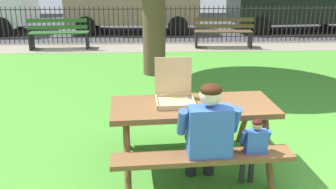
# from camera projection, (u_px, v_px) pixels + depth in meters

# --- Properties ---
(ground) EXTENTS (28.00, 12.47, 0.02)m
(ground) POSITION_uv_depth(u_px,v_px,m) (259.00, 124.00, 5.63)
(ground) COLOR #42882C
(cobblestone_walkway) EXTENTS (28.00, 1.40, 0.01)m
(cobblestone_walkway) POSITION_uv_depth(u_px,v_px,m) (206.00, 47.00, 10.86)
(cobblestone_walkway) COLOR gray
(street_asphalt) EXTENTS (28.00, 7.21, 0.01)m
(street_asphalt) POSITION_uv_depth(u_px,v_px,m) (191.00, 24.00, 14.93)
(street_asphalt) COLOR #38383D
(picnic_table_foreground) EXTENTS (1.89, 1.60, 0.79)m
(picnic_table_foreground) POSITION_uv_depth(u_px,v_px,m) (193.00, 119.00, 4.23)
(picnic_table_foreground) COLOR brown
(picnic_table_foreground) RESTS_ON ground
(pizza_box_open) EXTENTS (0.44, 0.45, 0.48)m
(pizza_box_open) POSITION_uv_depth(u_px,v_px,m) (174.00, 94.00, 4.23)
(pizza_box_open) COLOR tan
(pizza_box_open) RESTS_ON picnic_table_foreground
(adult_at_table) EXTENTS (0.62, 0.61, 1.19)m
(adult_at_table) POSITION_uv_depth(u_px,v_px,m) (207.00, 132.00, 3.75)
(adult_at_table) COLOR black
(adult_at_table) RESTS_ON ground
(child_at_table) EXTENTS (0.31, 0.30, 0.81)m
(child_at_table) POSITION_uv_depth(u_px,v_px,m) (253.00, 146.00, 3.82)
(child_at_table) COLOR #2C2C2C
(child_at_table) RESTS_ON ground
(iron_fence_streetside) EXTENTS (20.42, 0.03, 1.07)m
(iron_fence_streetside) POSITION_uv_depth(u_px,v_px,m) (204.00, 24.00, 11.34)
(iron_fence_streetside) COLOR #2D2823
(iron_fence_streetside) RESTS_ON ground
(park_bench_left) EXTENTS (1.62, 0.53, 0.85)m
(park_bench_left) POSITION_uv_depth(u_px,v_px,m) (59.00, 34.00, 10.42)
(park_bench_left) COLOR #2D5926
(park_bench_left) RESTS_ON ground
(park_bench_center) EXTENTS (1.62, 0.54, 0.85)m
(park_bench_center) POSITION_uv_depth(u_px,v_px,m) (223.00, 33.00, 10.61)
(park_bench_center) COLOR brown
(park_bench_center) RESTS_ON ground
(parked_car_center) EXTENTS (4.46, 2.05, 1.94)m
(parked_car_center) POSITION_uv_depth(u_px,v_px,m) (133.00, 2.00, 12.96)
(parked_car_center) COLOR #A08167
(parked_car_center) RESTS_ON ground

